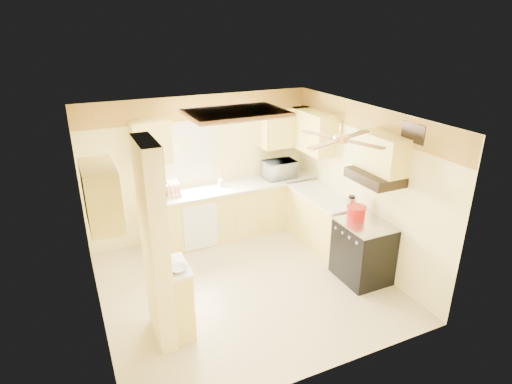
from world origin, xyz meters
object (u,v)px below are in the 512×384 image
microwave (280,169)px  kettle (351,203)px  stove (363,251)px  bowl (179,269)px  dutch_oven (356,212)px

microwave → kettle: 1.76m
microwave → stove: bearing=97.3°
microwave → bowl: size_ratio=2.72×
bowl → kettle: kettle is taller
stove → microwave: microwave is taller
stove → microwave: size_ratio=1.58×
stove → bowl: 2.85m
microwave → kettle: bearing=101.3°
bowl → kettle: (2.87, 0.58, 0.08)m
bowl → dutch_oven: size_ratio=0.74×
bowl → kettle: bearing=11.4°
dutch_oven → stove: bearing=-82.8°
dutch_oven → kettle: size_ratio=1.27×
stove → dutch_oven: (-0.03, 0.20, 0.55)m
kettle → bowl: bearing=-168.6°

